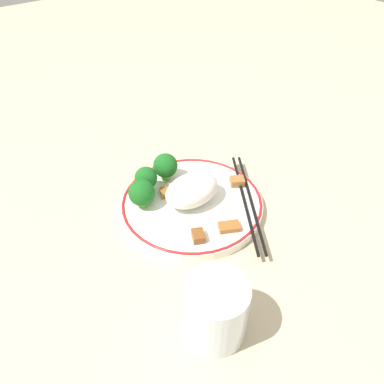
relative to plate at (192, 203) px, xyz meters
name	(u,v)px	position (x,y,z in m)	size (l,w,h in m)	color
ground_plane	(192,207)	(0.00, 0.00, -0.01)	(3.00, 3.00, 0.00)	#C6B28E
plate	(192,203)	(0.00, 0.00, 0.00)	(0.25, 0.25, 0.02)	white
rice_mound	(194,190)	(0.00, 0.00, 0.03)	(0.10, 0.07, 0.05)	white
broccoli_back_left	(164,167)	(0.00, 0.08, 0.04)	(0.04, 0.04, 0.05)	#72AD4C
broccoli_back_center	(146,179)	(-0.05, 0.07, 0.03)	(0.04, 0.04, 0.05)	#72AD4C
broccoli_back_right	(142,193)	(-0.07, 0.04, 0.03)	(0.05, 0.05, 0.05)	#72AD4C
meat_near_front	(189,187)	(0.01, 0.03, 0.01)	(0.04, 0.05, 0.01)	brown
meat_near_left	(167,192)	(-0.02, 0.04, 0.01)	(0.03, 0.03, 0.01)	#995B28
meat_near_right	(198,236)	(-0.05, -0.08, 0.01)	(0.03, 0.03, 0.01)	brown
meat_near_back	(237,181)	(0.09, -0.02, 0.01)	(0.03, 0.03, 0.01)	#9E6633
meat_on_rice_edge	(229,227)	(0.01, -0.09, 0.01)	(0.04, 0.04, 0.01)	#995B28
chopsticks	(247,200)	(0.08, -0.06, 0.01)	(0.15, 0.22, 0.01)	black
drinking_glass	(216,310)	(-0.12, -0.20, 0.03)	(0.08, 0.08, 0.09)	silver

